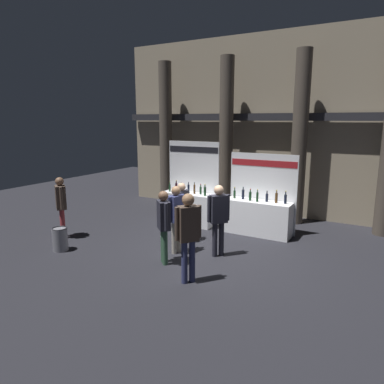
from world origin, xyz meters
TOP-DOWN VIEW (x-y plane):
  - ground_plane at (0.00, 0.00)m, footprint 24.00×24.00m
  - hall_colonnade at (0.00, 4.45)m, footprint 11.13×1.13m
  - exhibitor_booth_0 at (-1.66, 2.09)m, footprint 1.77×0.66m
  - exhibitor_booth_1 at (0.59, 2.16)m, footprint 1.98×0.66m
  - trash_bin at (-3.27, -1.58)m, footprint 0.38×0.38m
  - visitor_0 at (-0.54, -0.96)m, footprint 0.44×0.43m
  - visitor_1 at (-0.96, 0.49)m, footprint 0.25×0.58m
  - visitor_2 at (-0.66, -0.26)m, footprint 0.32×0.54m
  - visitor_3 at (0.33, 0.06)m, footprint 0.44×0.45m
  - visitor_4 at (0.42, -1.53)m, footprint 0.43×0.46m
  - visitor_5 at (-4.03, -0.84)m, footprint 0.45×0.42m

SIDE VIEW (x-z plane):
  - ground_plane at x=0.00m, z-range 0.00..0.00m
  - trash_bin at x=-3.27m, z-range 0.00..0.59m
  - exhibitor_booth_1 at x=0.59m, z-range -0.56..1.73m
  - exhibitor_booth_0 at x=-1.66m, z-range -0.66..1.91m
  - visitor_1 at x=-0.96m, z-range 0.15..1.77m
  - visitor_2 at x=-0.66m, z-range 0.16..1.84m
  - visitor_0 at x=-0.54m, z-range 0.16..1.86m
  - visitor_5 at x=-4.03m, z-range 0.17..1.87m
  - visitor_3 at x=0.33m, z-range 0.18..1.92m
  - visitor_4 at x=0.42m, z-range 0.19..2.03m
  - hall_colonnade at x=0.00m, z-range -0.07..5.97m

